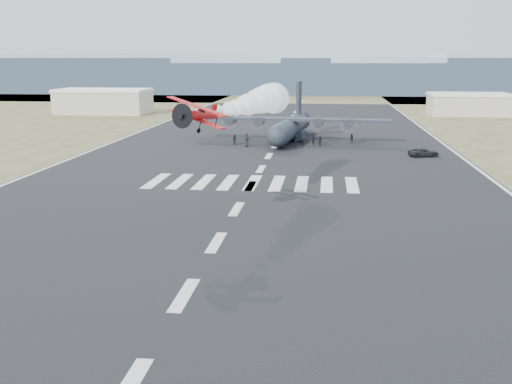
% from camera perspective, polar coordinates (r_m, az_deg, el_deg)
% --- Properties ---
extents(scrub_far, '(500.00, 80.00, 0.00)m').
position_cam_1_polar(scrub_far, '(256.66, 4.36, 8.45)').
color(scrub_far, brown).
rests_on(scrub_far, ground).
extents(runway_markings, '(60.00, 260.00, 0.01)m').
position_cam_1_polar(runway_markings, '(87.79, 0.44, 2.07)').
color(runway_markings, silver).
rests_on(runway_markings, ground).
extents(ridge_seg_b, '(150.00, 50.00, 15.00)m').
position_cam_1_polar(ridge_seg_b, '(318.06, -19.89, 9.79)').
color(ridge_seg_b, '#899DAE').
rests_on(ridge_seg_b, ground).
extents(ridge_seg_c, '(150.00, 50.00, 17.00)m').
position_cam_1_polar(ridge_seg_c, '(295.52, -8.32, 10.45)').
color(ridge_seg_c, '#899DAE').
rests_on(ridge_seg_c, ground).
extents(ridge_seg_d, '(150.00, 50.00, 13.00)m').
position_cam_1_polar(ridge_seg_d, '(286.34, 4.59, 10.09)').
color(ridge_seg_d, '#899DAE').
rests_on(ridge_seg_d, ground).
extents(ridge_seg_e, '(150.00, 50.00, 15.00)m').
position_cam_1_polar(ridge_seg_e, '(291.64, 17.66, 9.81)').
color(ridge_seg_e, '#899DAE').
rests_on(ridge_seg_e, ground).
extents(hangar_left, '(24.50, 14.50, 6.70)m').
position_cam_1_polar(hangar_left, '(181.93, -13.38, 7.88)').
color(hangar_left, '#ACA599').
rests_on(hangar_left, ground).
extents(hangar_right, '(20.50, 12.50, 5.90)m').
position_cam_1_polar(hangar_right, '(180.35, 18.33, 7.44)').
color(hangar_right, '#ACA599').
rests_on(hangar_right, ground).
extents(aerobatic_biplane, '(5.89, 5.52, 2.99)m').
position_cam_1_polar(aerobatic_biplane, '(56.95, -5.18, 6.86)').
color(aerobatic_biplane, red).
extents(smoke_trail, '(6.27, 22.68, 3.77)m').
position_cam_1_polar(smoke_trail, '(75.13, 0.55, 8.20)').
color(smoke_trail, white).
extents(transport_aircraft, '(36.36, 29.87, 10.49)m').
position_cam_1_polar(transport_aircraft, '(118.66, 3.10, 5.91)').
color(transport_aircraft, '#212531').
rests_on(transport_aircraft, ground).
extents(support_vehicle, '(5.10, 3.44, 1.30)m').
position_cam_1_polar(support_vehicle, '(102.16, 14.68, 3.42)').
color(support_vehicle, black).
rests_on(support_vehicle, ground).
extents(crew_a, '(0.72, 0.63, 1.77)m').
position_cam_1_polar(crew_a, '(113.04, 4.15, 4.67)').
color(crew_a, black).
rests_on(crew_a, ground).
extents(crew_b, '(0.99, 0.81, 1.75)m').
position_cam_1_polar(crew_b, '(112.68, -1.93, 4.67)').
color(crew_b, black).
rests_on(crew_b, ground).
extents(crew_c, '(1.09, 1.33, 1.88)m').
position_cam_1_polar(crew_c, '(110.38, 3.61, 4.54)').
color(crew_c, black).
rests_on(crew_c, ground).
extents(crew_d, '(1.18, 0.87, 1.81)m').
position_cam_1_polar(crew_d, '(111.42, 5.72, 4.55)').
color(crew_d, black).
rests_on(crew_d, ground).
extents(crew_e, '(0.82, 0.57, 1.57)m').
position_cam_1_polar(crew_e, '(109.94, -0.82, 4.45)').
color(crew_e, black).
rests_on(crew_e, ground).
extents(crew_f, '(1.56, 0.98, 1.60)m').
position_cam_1_polar(crew_f, '(112.94, 5.12, 4.61)').
color(crew_f, black).
rests_on(crew_f, ground).
extents(crew_g, '(0.80, 0.75, 1.73)m').
position_cam_1_polar(crew_g, '(115.06, -0.82, 4.82)').
color(crew_g, black).
rests_on(crew_g, ground).
extents(crew_h, '(0.87, 0.57, 1.72)m').
position_cam_1_polar(crew_h, '(115.62, 8.47, 4.72)').
color(crew_h, black).
rests_on(crew_h, ground).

